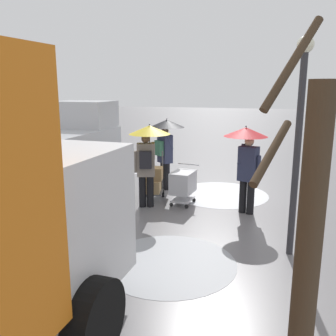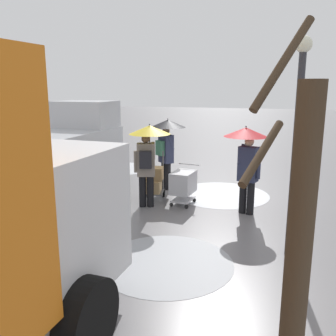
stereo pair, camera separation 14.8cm
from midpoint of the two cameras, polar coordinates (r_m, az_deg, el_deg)
The scene contains 12 objects.
ground_plane at distance 10.75m, azimuth 4.50°, elevation -3.89°, with size 90.00×90.00×0.00m, color slate.
slush_patch_near_cluster at distance 10.68m, azimuth 8.78°, elevation -4.09°, with size 2.71×2.71×0.01m, color silver.
slush_patch_under_van at distance 6.65m, azimuth 0.34°, elevation -14.57°, with size 2.39×2.39×0.01m, color #999BA0.
slush_patch_mid_street at distance 14.00m, azimuth -6.67°, elevation -0.04°, with size 2.20×2.20×0.01m, color #ADAFB5.
cargo_van_parked_right at distance 10.93m, azimuth -16.62°, elevation 2.25°, with size 2.24×5.36×2.60m.
shopping_cart_vendor at distance 9.55m, azimuth 2.85°, elevation -2.43°, with size 0.62×0.87×1.02m.
hand_dolly_boxes at distance 9.95m, azimuth -1.76°, elevation -2.00°, with size 0.65×0.80×1.32m.
pedestrian_pink_side at distance 9.15m, azimuth -2.70°, elevation 3.33°, with size 1.04×1.04×2.15m.
pedestrian_black_side at distance 8.87m, azimuth 12.70°, elevation 2.83°, with size 1.04×1.04×2.15m.
pedestrian_white_side at distance 10.77m, azimuth 0.19°, elevation 4.73°, with size 1.04×1.04×2.15m.
bare_tree_near at distance 3.62m, azimuth 21.00°, elevation -10.21°, with size 1.01×0.99×3.68m.
street_lamp at distance 6.69m, azimuth 20.20°, elevation 6.10°, with size 0.28×0.28×3.86m.
Camera 2 is at (-2.45, 10.01, 3.03)m, focal length 38.92 mm.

